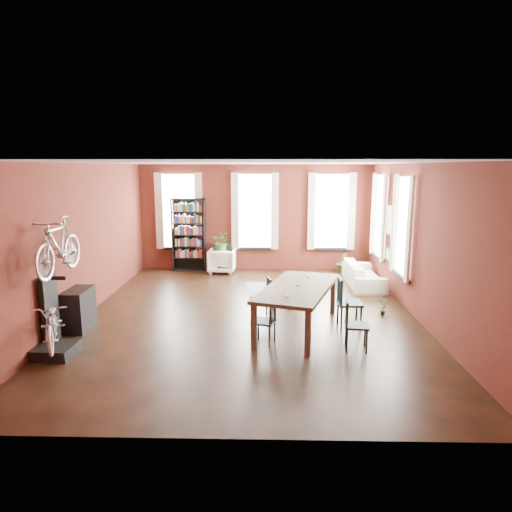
{
  "coord_description": "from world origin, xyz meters",
  "views": [
    {
      "loc": [
        0.37,
        -9.3,
        3.13
      ],
      "look_at": [
        0.13,
        0.6,
        1.18
      ],
      "focal_mm": 32.0,
      "sensor_mm": 36.0,
      "label": 1
    }
  ],
  "objects_px": {
    "dining_table": "(298,308)",
    "dining_chair_a": "(264,321)",
    "bookshelf": "(189,235)",
    "cream_sofa": "(364,270)",
    "bicycle_floor": "(51,303)",
    "dining_chair_c": "(357,325)",
    "console_table": "(79,309)",
    "plant_stand": "(223,263)",
    "dining_chair_b": "(261,299)",
    "white_armchair": "(222,260)",
    "bike_trainer": "(56,350)",
    "dining_chair_d": "(350,303)"
  },
  "relations": [
    {
      "from": "cream_sofa",
      "to": "plant_stand",
      "type": "relative_size",
      "value": 3.29
    },
    {
      "from": "bike_trainer",
      "to": "plant_stand",
      "type": "xyz_separation_m",
      "value": [
        2.24,
        6.08,
        0.22
      ]
    },
    {
      "from": "dining_chair_c",
      "to": "white_armchair",
      "type": "bearing_deg",
      "value": 33.12
    },
    {
      "from": "dining_chair_c",
      "to": "console_table",
      "type": "relative_size",
      "value": 1.1
    },
    {
      "from": "dining_chair_b",
      "to": "bicycle_floor",
      "type": "bearing_deg",
      "value": -74.36
    },
    {
      "from": "dining_chair_c",
      "to": "console_table",
      "type": "height_order",
      "value": "dining_chair_c"
    },
    {
      "from": "dining_table",
      "to": "bookshelf",
      "type": "xyz_separation_m",
      "value": [
        -2.97,
        5.09,
        0.67
      ]
    },
    {
      "from": "white_armchair",
      "to": "bike_trainer",
      "type": "relative_size",
      "value": 1.24
    },
    {
      "from": "dining_chair_d",
      "to": "dining_chair_a",
      "type": "bearing_deg",
      "value": 115.28
    },
    {
      "from": "dining_chair_c",
      "to": "bookshelf",
      "type": "xyz_separation_m",
      "value": [
        -3.92,
        6.09,
        0.66
      ]
    },
    {
      "from": "dining_chair_c",
      "to": "console_table",
      "type": "distance_m",
      "value": 5.28
    },
    {
      "from": "dining_chair_d",
      "to": "dining_table",
      "type": "bearing_deg",
      "value": 93.29
    },
    {
      "from": "dining_chair_b",
      "to": "console_table",
      "type": "height_order",
      "value": "dining_chair_b"
    },
    {
      "from": "dining_table",
      "to": "dining_chair_d",
      "type": "xyz_separation_m",
      "value": [
        1.02,
        0.09,
        0.07
      ]
    },
    {
      "from": "dining_chair_b",
      "to": "bicycle_floor",
      "type": "relative_size",
      "value": 0.58
    },
    {
      "from": "dining_chair_a",
      "to": "dining_chair_c",
      "type": "xyz_separation_m",
      "value": [
        1.6,
        -0.24,
        0.02
      ]
    },
    {
      "from": "plant_stand",
      "to": "console_table",
      "type": "bearing_deg",
      "value": -116.03
    },
    {
      "from": "dining_chair_b",
      "to": "cream_sofa",
      "type": "distance_m",
      "value": 3.86
    },
    {
      "from": "dining_chair_b",
      "to": "bookshelf",
      "type": "distance_m",
      "value": 5.05
    },
    {
      "from": "dining_chair_c",
      "to": "white_armchair",
      "type": "distance_m",
      "value": 6.49
    },
    {
      "from": "console_table",
      "to": "bicycle_floor",
      "type": "bearing_deg",
      "value": -85.94
    },
    {
      "from": "dining_chair_a",
      "to": "dining_chair_b",
      "type": "height_order",
      "value": "dining_chair_b"
    },
    {
      "from": "white_armchair",
      "to": "cream_sofa",
      "type": "bearing_deg",
      "value": 163.04
    },
    {
      "from": "dining_table",
      "to": "bicycle_floor",
      "type": "height_order",
      "value": "bicycle_floor"
    },
    {
      "from": "bike_trainer",
      "to": "bicycle_floor",
      "type": "distance_m",
      "value": 0.82
    },
    {
      "from": "dining_chair_c",
      "to": "bookshelf",
      "type": "distance_m",
      "value": 7.27
    },
    {
      "from": "dining_chair_c",
      "to": "dining_chair_b",
      "type": "bearing_deg",
      "value": 52.28
    },
    {
      "from": "white_armchair",
      "to": "dining_chair_c",
      "type": "bearing_deg",
      "value": 119.42
    },
    {
      "from": "dining_chair_c",
      "to": "cream_sofa",
      "type": "height_order",
      "value": "dining_chair_c"
    },
    {
      "from": "dining_table",
      "to": "white_armchair",
      "type": "bearing_deg",
      "value": 130.24
    },
    {
      "from": "cream_sofa",
      "to": "plant_stand",
      "type": "distance_m",
      "value": 4.1
    },
    {
      "from": "dining_chair_b",
      "to": "dining_chair_d",
      "type": "relative_size",
      "value": 0.85
    },
    {
      "from": "dining_table",
      "to": "dining_chair_a",
      "type": "relative_size",
      "value": 3.03
    },
    {
      "from": "dining_table",
      "to": "cream_sofa",
      "type": "bearing_deg",
      "value": 77.84
    },
    {
      "from": "bookshelf",
      "to": "cream_sofa",
      "type": "xyz_separation_m",
      "value": [
        4.95,
        -1.7,
        -0.69
      ]
    },
    {
      "from": "dining_chair_d",
      "to": "console_table",
      "type": "xyz_separation_m",
      "value": [
        -5.27,
        -0.21,
        -0.1
      ]
    },
    {
      "from": "dining_chair_b",
      "to": "dining_table",
      "type": "bearing_deg",
      "value": 34.48
    },
    {
      "from": "white_armchair",
      "to": "dining_chair_b",
      "type": "bearing_deg",
      "value": 109.33
    },
    {
      "from": "plant_stand",
      "to": "dining_chair_b",
      "type": "bearing_deg",
      "value": -73.67
    },
    {
      "from": "cream_sofa",
      "to": "console_table",
      "type": "bearing_deg",
      "value": 119.33
    },
    {
      "from": "dining_chair_b",
      "to": "white_armchair",
      "type": "bearing_deg",
      "value": -178.03
    },
    {
      "from": "dining_chair_b",
      "to": "dining_chair_c",
      "type": "distance_m",
      "value": 2.33
    },
    {
      "from": "cream_sofa",
      "to": "bookshelf",
      "type": "bearing_deg",
      "value": 71.05
    },
    {
      "from": "white_armchair",
      "to": "plant_stand",
      "type": "relative_size",
      "value": 1.24
    },
    {
      "from": "dining_table",
      "to": "dining_chair_a",
      "type": "distance_m",
      "value": 1.01
    },
    {
      "from": "dining_chair_a",
      "to": "bookshelf",
      "type": "distance_m",
      "value": 6.33
    },
    {
      "from": "dining_chair_a",
      "to": "bike_trainer",
      "type": "distance_m",
      "value": 3.57
    },
    {
      "from": "cream_sofa",
      "to": "plant_stand",
      "type": "xyz_separation_m",
      "value": [
        -3.89,
        1.3,
        -0.09
      ]
    },
    {
      "from": "white_armchair",
      "to": "cream_sofa",
      "type": "distance_m",
      "value": 4.18
    },
    {
      "from": "dining_chair_b",
      "to": "cream_sofa",
      "type": "xyz_separation_m",
      "value": [
        2.7,
        2.76,
        -0.02
      ]
    }
  ]
}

